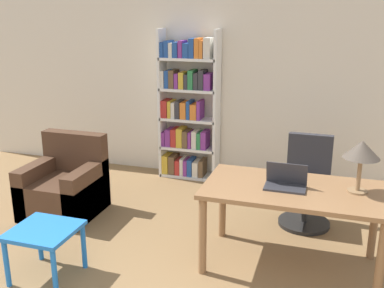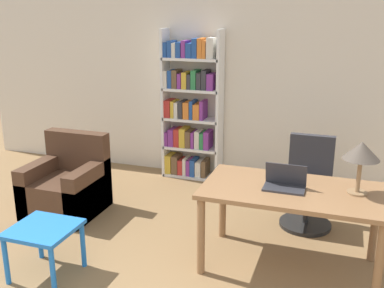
{
  "view_description": "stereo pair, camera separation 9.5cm",
  "coord_description": "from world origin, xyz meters",
  "px_view_note": "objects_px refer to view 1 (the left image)",
  "views": [
    {
      "loc": [
        1.18,
        -1.26,
        2.23
      ],
      "look_at": [
        -0.06,
        2.65,
        1.0
      ],
      "focal_mm": 42.0,
      "sensor_mm": 36.0,
      "label": 1
    },
    {
      "loc": [
        1.27,
        -1.23,
        2.23
      ],
      "look_at": [
        -0.06,
        2.65,
        1.0
      ],
      "focal_mm": 42.0,
      "sensor_mm": 36.0,
      "label": 2
    }
  ],
  "objects_px": {
    "office_chair": "(307,185)",
    "side_table_blue": "(45,237)",
    "table_lamp": "(362,151)",
    "bookshelf": "(187,110)",
    "desk": "(293,199)",
    "laptop": "(286,182)",
    "armchair": "(65,188)"
  },
  "relations": [
    {
      "from": "desk",
      "to": "armchair",
      "type": "xyz_separation_m",
      "value": [
        -2.56,
        0.37,
        -0.36
      ]
    },
    {
      "from": "table_lamp",
      "to": "office_chair",
      "type": "xyz_separation_m",
      "value": [
        -0.45,
        0.86,
        -0.68
      ]
    },
    {
      "from": "laptop",
      "to": "table_lamp",
      "type": "bearing_deg",
      "value": 8.76
    },
    {
      "from": "table_lamp",
      "to": "bookshelf",
      "type": "bearing_deg",
      "value": 139.44
    },
    {
      "from": "bookshelf",
      "to": "armchair",
      "type": "bearing_deg",
      "value": -122.15
    },
    {
      "from": "armchair",
      "to": "side_table_blue",
      "type": "bearing_deg",
      "value": -64.06
    },
    {
      "from": "table_lamp",
      "to": "side_table_blue",
      "type": "relative_size",
      "value": 0.85
    },
    {
      "from": "laptop",
      "to": "office_chair",
      "type": "height_order",
      "value": "laptop"
    },
    {
      "from": "desk",
      "to": "table_lamp",
      "type": "relative_size",
      "value": 3.45
    },
    {
      "from": "laptop",
      "to": "side_table_blue",
      "type": "distance_m",
      "value": 2.11
    },
    {
      "from": "side_table_blue",
      "to": "bookshelf",
      "type": "bearing_deg",
      "value": 82.06
    },
    {
      "from": "laptop",
      "to": "table_lamp",
      "type": "distance_m",
      "value": 0.67
    },
    {
      "from": "table_lamp",
      "to": "armchair",
      "type": "distance_m",
      "value": 3.2
    },
    {
      "from": "desk",
      "to": "table_lamp",
      "type": "bearing_deg",
      "value": 8.21
    },
    {
      "from": "armchair",
      "to": "office_chair",
      "type": "bearing_deg",
      "value": 12.19
    },
    {
      "from": "office_chair",
      "to": "side_table_blue",
      "type": "xyz_separation_m",
      "value": [
        -2.05,
        -1.76,
        -0.05
      ]
    },
    {
      "from": "side_table_blue",
      "to": "bookshelf",
      "type": "height_order",
      "value": "bookshelf"
    },
    {
      "from": "table_lamp",
      "to": "office_chair",
      "type": "height_order",
      "value": "table_lamp"
    },
    {
      "from": "armchair",
      "to": "bookshelf",
      "type": "height_order",
      "value": "bookshelf"
    },
    {
      "from": "desk",
      "to": "bookshelf",
      "type": "height_order",
      "value": "bookshelf"
    },
    {
      "from": "laptop",
      "to": "table_lamp",
      "type": "relative_size",
      "value": 0.78
    },
    {
      "from": "laptop",
      "to": "office_chair",
      "type": "xyz_separation_m",
      "value": [
        0.14,
        0.95,
        -0.37
      ]
    },
    {
      "from": "laptop",
      "to": "table_lamp",
      "type": "xyz_separation_m",
      "value": [
        0.59,
        0.09,
        0.31
      ]
    },
    {
      "from": "desk",
      "to": "armchair",
      "type": "relative_size",
      "value": 1.76
    },
    {
      "from": "table_lamp",
      "to": "armchair",
      "type": "height_order",
      "value": "table_lamp"
    },
    {
      "from": "laptop",
      "to": "armchair",
      "type": "distance_m",
      "value": 2.57
    },
    {
      "from": "laptop",
      "to": "armchair",
      "type": "xyz_separation_m",
      "value": [
        -2.49,
        0.38,
        -0.51
      ]
    },
    {
      "from": "desk",
      "to": "laptop",
      "type": "xyz_separation_m",
      "value": [
        -0.07,
        -0.02,
        0.15
      ]
    },
    {
      "from": "office_chair",
      "to": "armchair",
      "type": "xyz_separation_m",
      "value": [
        -2.63,
        -0.57,
        -0.14
      ]
    },
    {
      "from": "armchair",
      "to": "bookshelf",
      "type": "relative_size",
      "value": 0.44
    },
    {
      "from": "table_lamp",
      "to": "desk",
      "type": "bearing_deg",
      "value": -171.79
    },
    {
      "from": "side_table_blue",
      "to": "bookshelf",
      "type": "distance_m",
      "value": 2.8
    }
  ]
}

